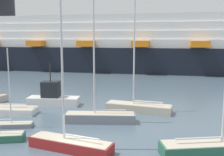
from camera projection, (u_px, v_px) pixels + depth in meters
ground_plane at (79, 153)px, 17.50m from camera, size 600.00×600.00×0.00m
sailboat_0 at (1, 109)px, 26.63m from camera, size 7.14×2.28×9.94m
sailboat_1 at (138, 106)px, 27.29m from camera, size 7.04×3.05×11.92m
sailboat_2 at (214, 146)px, 17.23m from camera, size 7.25×3.21×10.53m
sailboat_4 at (100, 115)px, 23.81m from camera, size 6.49×2.04×12.86m
sailboat_5 at (8, 123)px, 22.53m from camera, size 4.38×1.84×6.81m
sailboat_6 at (70, 142)px, 17.89m from camera, size 6.17×2.89×12.04m
fishing_boat_2 at (53, 97)px, 29.91m from camera, size 5.90×2.14×4.78m
cruise_ship at (72, 46)px, 64.69m from camera, size 101.24×21.89×17.78m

